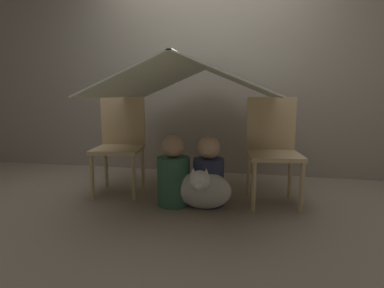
{
  "coord_description": "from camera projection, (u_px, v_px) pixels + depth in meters",
  "views": [
    {
      "loc": [
        0.53,
        -2.43,
        0.94
      ],
      "look_at": [
        0.0,
        0.18,
        0.51
      ],
      "focal_mm": 28.0,
      "sensor_mm": 36.0,
      "label": 1
    }
  ],
  "objects": [
    {
      "name": "person_second",
      "position": [
        209.0,
        175.0,
        2.59
      ],
      "size": [
        0.27,
        0.27,
        0.6
      ],
      "color": "#2D3351",
      "rests_on": "ground_plane"
    },
    {
      "name": "sheet_canopy",
      "position": [
        192.0,
        79.0,
        2.61
      ],
      "size": [
        1.45,
        1.47,
        0.31
      ],
      "color": "silver"
    },
    {
      "name": "wall_back",
      "position": [
        209.0,
        70.0,
        3.58
      ],
      "size": [
        7.0,
        0.05,
        2.5
      ],
      "color": "gray",
      "rests_on": "ground_plane"
    },
    {
      "name": "person_front",
      "position": [
        174.0,
        175.0,
        2.6
      ],
      "size": [
        0.28,
        0.28,
        0.62
      ],
      "color": "#38664C",
      "rests_on": "ground_plane"
    },
    {
      "name": "chair_right",
      "position": [
        273.0,
        145.0,
        2.64
      ],
      "size": [
        0.49,
        0.49,
        0.93
      ],
      "rotation": [
        0.0,
        0.0,
        0.13
      ],
      "color": "#D1B27F",
      "rests_on": "ground_plane"
    },
    {
      "name": "ground_plane",
      "position": [
        188.0,
        205.0,
        2.6
      ],
      "size": [
        8.8,
        8.8,
        0.0
      ],
      "primitive_type": "plane",
      "color": "gray"
    },
    {
      "name": "chair_left",
      "position": [
        120.0,
        141.0,
        2.92
      ],
      "size": [
        0.5,
        0.5,
        0.93
      ],
      "rotation": [
        0.0,
        0.0,
        0.15
      ],
      "color": "#D1B27F",
      "rests_on": "ground_plane"
    },
    {
      "name": "dog",
      "position": [
        203.0,
        189.0,
        2.48
      ],
      "size": [
        0.47,
        0.39,
        0.39
      ],
      "color": "silver",
      "rests_on": "ground_plane"
    }
  ]
}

